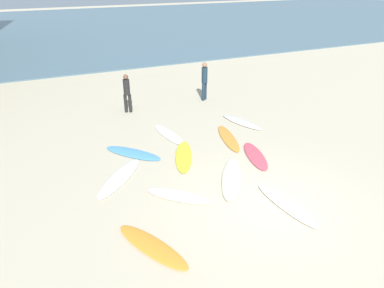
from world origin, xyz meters
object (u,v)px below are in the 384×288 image
(surfboard_1, at_px, (178,196))
(surfboard_8, at_px, (169,134))
(surfboard_0, at_px, (287,205))
(surfboard_5, at_px, (255,156))
(surfboard_10, at_px, (228,138))
(beachgoer_mid, at_px, (127,92))
(surfboard_2, at_px, (152,246))
(surfboard_7, at_px, (232,177))
(surfboard_6, at_px, (133,153))
(surfboard_9, at_px, (242,122))
(beachgoer_near, at_px, (204,79))
(surfboard_4, at_px, (184,156))
(surfboard_3, at_px, (120,178))

(surfboard_1, relative_size, surfboard_8, 0.88)
(surfboard_0, distance_m, surfboard_5, 2.84)
(surfboard_10, height_order, beachgoer_mid, beachgoer_mid)
(surfboard_2, distance_m, surfboard_7, 3.67)
(surfboard_6, height_order, beachgoer_mid, beachgoer_mid)
(surfboard_7, bearing_deg, surfboard_9, 87.53)
(surfboard_1, bearing_deg, surfboard_9, -4.88)
(beachgoer_mid, bearing_deg, beachgoer_near, 22.82)
(surfboard_8, height_order, beachgoer_near, beachgoer_near)
(surfboard_1, relative_size, surfboard_10, 0.81)
(surfboard_5, xyz_separation_m, surfboard_10, (-0.14, 1.63, -0.00))
(surfboard_9, height_order, surfboard_10, surfboard_9)
(surfboard_8, distance_m, beachgoer_mid, 3.27)
(beachgoer_near, bearing_deg, surfboard_2, -157.76)
(surfboard_5, bearing_deg, surfboard_10, -69.02)
(surfboard_4, bearing_deg, surfboard_0, -45.30)
(surfboard_7, relative_size, surfboard_9, 1.22)
(surfboard_1, xyz_separation_m, surfboard_4, (1.06, 2.09, 0.00))
(surfboard_7, xyz_separation_m, surfboard_9, (2.59, 3.63, -0.00))
(surfboard_4, relative_size, surfboard_8, 1.05)
(beachgoer_mid, bearing_deg, surfboard_9, -16.96)
(surfboard_7, xyz_separation_m, beachgoer_near, (2.44, 6.88, 1.00))
(surfboard_0, relative_size, surfboard_5, 1.13)
(surfboard_1, xyz_separation_m, beachgoer_mid, (0.47, 7.01, 0.92))
(surfboard_7, relative_size, surfboard_8, 1.17)
(surfboard_10, bearing_deg, surfboard_4, 30.60)
(surfboard_9, bearing_deg, surfboard_0, -125.56)
(surfboard_2, relative_size, beachgoer_near, 1.19)
(surfboard_7, distance_m, beachgoer_near, 7.37)
(surfboard_3, relative_size, surfboard_6, 1.11)
(surfboard_4, height_order, surfboard_9, surfboard_9)
(surfboard_5, distance_m, surfboard_8, 3.54)
(beachgoer_near, xyz_separation_m, beachgoer_mid, (-3.82, -0.08, -0.08))
(surfboard_8, bearing_deg, surfboard_6, -157.97)
(beachgoer_mid, bearing_deg, surfboard_10, -36.08)
(surfboard_7, xyz_separation_m, surfboard_8, (-0.61, 3.77, -0.01))
(beachgoer_mid, bearing_deg, surfboard_2, -80.02)
(surfboard_8, distance_m, surfboard_10, 2.30)
(beachgoer_mid, bearing_deg, surfboard_3, -86.28)
(surfboard_4, height_order, beachgoer_mid, beachgoer_mid)
(surfboard_10, relative_size, beachgoer_near, 1.27)
(surfboard_4, distance_m, surfboard_8, 1.89)
(surfboard_7, relative_size, beachgoer_near, 1.37)
(surfboard_2, bearing_deg, surfboard_3, -115.76)
(surfboard_2, relative_size, surfboard_3, 0.91)
(surfboard_6, bearing_deg, surfboard_9, 149.22)
(beachgoer_near, bearing_deg, surfboard_7, -144.52)
(surfboard_0, bearing_deg, surfboard_1, 141.75)
(surfboard_1, xyz_separation_m, surfboard_6, (-0.46, 3.02, 0.00))
(surfboard_3, bearing_deg, surfboard_2, -48.58)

